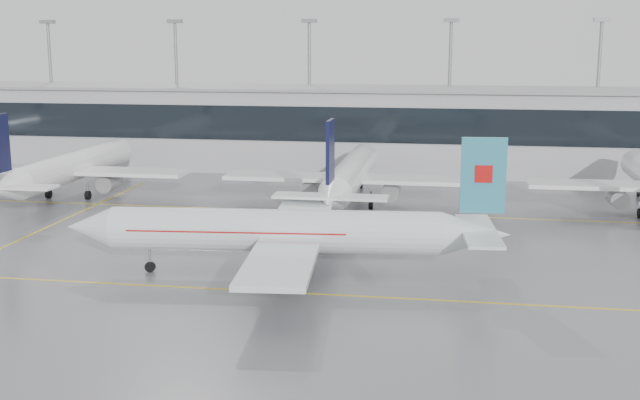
# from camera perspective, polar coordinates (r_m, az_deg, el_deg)

# --- Properties ---
(ground) EXTENTS (320.00, 320.00, 0.00)m
(ground) POSITION_cam_1_polar(r_m,az_deg,el_deg) (62.56, -1.81, -6.62)
(ground) COLOR slate
(ground) RESTS_ON ground
(taxi_line_main) EXTENTS (120.00, 0.25, 0.01)m
(taxi_line_main) POSITION_cam_1_polar(r_m,az_deg,el_deg) (62.56, -1.81, -6.61)
(taxi_line_main) COLOR yellow
(taxi_line_main) RESTS_ON ground
(taxi_line_north) EXTENTS (120.00, 0.25, 0.01)m
(taxi_line_north) POSITION_cam_1_polar(r_m,az_deg,el_deg) (91.20, 1.85, -0.90)
(taxi_line_north) COLOR yellow
(taxi_line_north) RESTS_ON ground
(taxi_line_cross) EXTENTS (0.25, 60.00, 0.01)m
(taxi_line_cross) POSITION_cam_1_polar(r_m,az_deg,el_deg) (86.54, -19.67, -2.23)
(taxi_line_cross) COLOR yellow
(taxi_line_cross) RESTS_ON ground
(terminal) EXTENTS (180.00, 15.00, 12.00)m
(terminal) POSITION_cam_1_polar(r_m,az_deg,el_deg) (121.67, 3.87, 4.99)
(terminal) COLOR #A8A8AC
(terminal) RESTS_ON ground
(terminal_glass) EXTENTS (180.00, 0.20, 5.00)m
(terminal_glass) POSITION_cam_1_polar(r_m,az_deg,el_deg) (114.04, 3.50, 5.34)
(terminal_glass) COLOR black
(terminal_glass) RESTS_ON ground
(terminal_roof) EXTENTS (182.00, 16.00, 0.40)m
(terminal_roof) POSITION_cam_1_polar(r_m,az_deg,el_deg) (121.16, 3.91, 7.91)
(terminal_roof) COLOR gray
(terminal_roof) RESTS_ON ground
(light_masts) EXTENTS (156.40, 1.00, 22.60)m
(light_masts) POSITION_cam_1_polar(r_m,az_deg,el_deg) (127.06, 4.18, 8.58)
(light_masts) COLOR gray
(light_masts) RESTS_ON ground
(air_canada_jet) EXTENTS (37.08, 29.90, 11.69)m
(air_canada_jet) POSITION_cam_1_polar(r_m,az_deg,el_deg) (66.21, -2.14, -2.27)
(air_canada_jet) COLOR silver
(air_canada_jet) RESTS_ON ground
(parked_jet_b) EXTENTS (29.64, 36.96, 11.72)m
(parked_jet_b) POSITION_cam_1_polar(r_m,az_deg,el_deg) (104.38, -17.28, 2.21)
(parked_jet_b) COLOR white
(parked_jet_b) RESTS_ON ground
(parked_jet_c) EXTENTS (29.64, 36.96, 11.72)m
(parked_jet_c) POSITION_cam_1_polar(r_m,az_deg,el_deg) (94.10, 2.16, 1.77)
(parked_jet_c) COLOR white
(parked_jet_c) RESTS_ON ground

